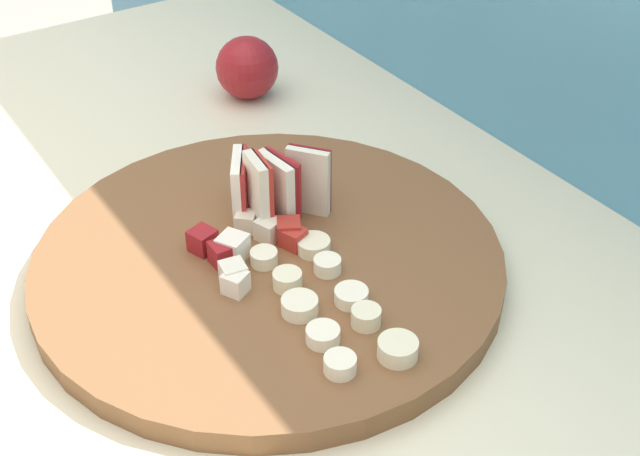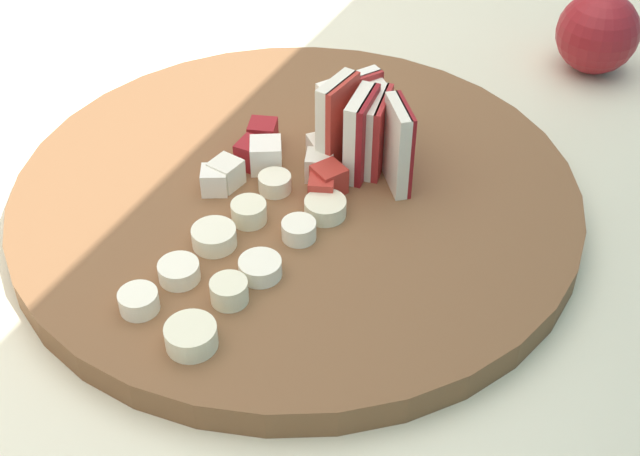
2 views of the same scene
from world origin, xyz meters
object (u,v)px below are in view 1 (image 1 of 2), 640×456
object	(u,v)px
cutting_board	(269,262)
banana_slice_rows	(329,302)
apple_wedge_fan	(268,187)
apple_dice_pile	(244,247)
whole_apple	(247,68)

from	to	relation	value
cutting_board	banana_slice_rows	bearing A→B (deg)	2.16
apple_wedge_fan	apple_dice_pile	world-z (taller)	apple_wedge_fan
cutting_board	apple_dice_pile	xyz separation A→B (m)	(-0.01, -0.02, 0.02)
banana_slice_rows	apple_dice_pile	bearing A→B (deg)	-166.71
apple_wedge_fan	whole_apple	xyz separation A→B (m)	(-0.24, 0.11, -0.01)
cutting_board	whole_apple	world-z (taller)	whole_apple
apple_dice_pile	apple_wedge_fan	bearing A→B (deg)	130.09
cutting_board	apple_wedge_fan	world-z (taller)	apple_wedge_fan
apple_wedge_fan	apple_dice_pile	size ratio (longest dim) A/B	0.89
cutting_board	whole_apple	xyz separation A→B (m)	(-0.29, 0.14, 0.02)
apple_wedge_fan	whole_apple	world-z (taller)	apple_wedge_fan
banana_slice_rows	whole_apple	xyz separation A→B (m)	(-0.37, 0.14, 0.01)
apple_dice_pile	banana_slice_rows	distance (m)	0.10
apple_wedge_fan	apple_dice_pile	bearing A→B (deg)	-49.91
cutting_board	whole_apple	distance (m)	0.32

